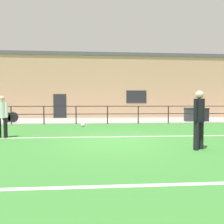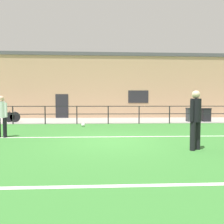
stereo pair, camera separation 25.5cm
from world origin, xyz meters
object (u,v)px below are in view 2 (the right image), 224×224
Objects in this scene: player_goalkeeper at (196,116)px; soccer_ball_match at (83,125)px; player_striker at (1,114)px; trash_bin_1 at (206,115)px; trash_bin_0 at (191,115)px; bicycle_parked_0 at (3,117)px.

player_goalkeeper reaches higher than soccer_ball_match.
player_striker is 12.80m from trash_bin_1.
player_goalkeeper is at bearing -57.38° from soccer_ball_match.
player_goalkeeper is 1.74× the size of trash_bin_0.
player_goalkeeper reaches higher than player_striker.
soccer_ball_match is 0.22× the size of trash_bin_0.
trash_bin_0 is at bearing -0.19° from bicycle_parked_0.
player_striker reaches higher than trash_bin_0.
player_goalkeeper is at bearing -42.30° from bicycle_parked_0.
bicycle_parked_0 is at bearing -75.22° from player_goalkeeper.
bicycle_parked_0 is (-9.44, 8.59, -0.58)m from player_goalkeeper.
player_striker is at bearing -151.73° from trash_bin_1.
player_goalkeeper is 1.79× the size of trash_bin_1.
trash_bin_0 is 1.03× the size of trash_bin_1.
trash_bin_0 is at bearing 19.92° from soccer_ball_match.
soccer_ball_match is 7.90m from trash_bin_0.
player_goalkeeper is 7.00m from player_striker.
trash_bin_1 is (14.14, -0.12, 0.12)m from bicycle_parked_0.
player_goalkeeper is 7.99× the size of soccer_ball_match.
trash_bin_1 is at bearing 30.81° from player_striker.
player_striker is at bearing -65.08° from bicycle_parked_0.
player_goalkeeper is 9.31m from trash_bin_0.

